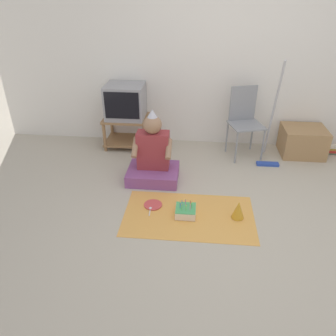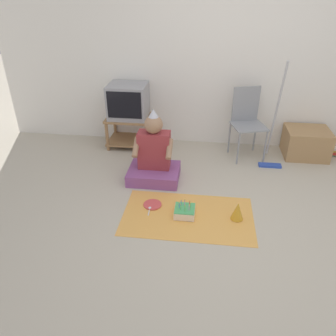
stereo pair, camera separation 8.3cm
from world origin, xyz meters
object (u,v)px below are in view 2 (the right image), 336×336
(cardboard_box_stack, at_px, (306,143))
(dust_mop, at_px, (273,135))
(birthday_cake, at_px, (185,211))
(person_seated, at_px, (154,158))
(tv, at_px, (128,101))
(party_hat_blue, at_px, (238,211))
(paper_plate, at_px, (152,204))
(folding_chair, at_px, (247,118))

(cardboard_box_stack, bearing_deg, dust_mop, -150.47)
(cardboard_box_stack, height_order, birthday_cake, cardboard_box_stack)
(dust_mop, xyz_separation_m, person_seated, (-1.42, -0.55, -0.13))
(birthday_cake, bearing_deg, dust_mop, 51.00)
(tv, bearing_deg, person_seated, -60.77)
(party_hat_blue, bearing_deg, cardboard_box_stack, 57.04)
(paper_plate, bearing_deg, cardboard_box_stack, 36.94)
(birthday_cake, distance_m, paper_plate, 0.37)
(paper_plate, bearing_deg, person_seated, 97.08)
(tv, relative_size, dust_mop, 0.39)
(dust_mop, relative_size, person_seated, 1.54)
(party_hat_blue, bearing_deg, person_seated, 143.96)
(cardboard_box_stack, height_order, party_hat_blue, cardboard_box_stack)
(person_seated, bearing_deg, tv, 119.23)
(folding_chair, bearing_deg, tv, 176.51)
(tv, distance_m, birthday_cake, 1.89)
(dust_mop, distance_m, birthday_cake, 1.63)
(cardboard_box_stack, xyz_separation_m, person_seated, (-1.92, -0.83, 0.08))
(dust_mop, distance_m, paper_plate, 1.79)
(folding_chair, height_order, cardboard_box_stack, folding_chair)
(tv, bearing_deg, birthday_cake, -59.81)
(birthday_cake, height_order, party_hat_blue, party_hat_blue)
(dust_mop, bearing_deg, tv, 170.58)
(folding_chair, bearing_deg, paper_plate, -127.88)
(folding_chair, bearing_deg, dust_mop, -34.55)
(folding_chair, relative_size, dust_mop, 0.69)
(folding_chair, height_order, person_seated, folding_chair)
(folding_chair, bearing_deg, person_seated, -145.08)
(dust_mop, xyz_separation_m, party_hat_blue, (-0.48, -1.23, -0.29))
(tv, relative_size, paper_plate, 2.68)
(person_seated, height_order, birthday_cake, person_seated)
(tv, distance_m, paper_plate, 1.66)
(tv, relative_size, cardboard_box_stack, 0.92)
(folding_chair, distance_m, person_seated, 1.37)
(cardboard_box_stack, relative_size, person_seated, 0.65)
(tv, height_order, party_hat_blue, tv)
(tv, height_order, dust_mop, dust_mop)
(folding_chair, relative_size, birthday_cake, 4.49)
(cardboard_box_stack, distance_m, birthday_cake, 2.14)
(person_seated, bearing_deg, paper_plate, -82.92)
(cardboard_box_stack, xyz_separation_m, birthday_cake, (-1.50, -1.52, -0.14))
(tv, relative_size, folding_chair, 0.56)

